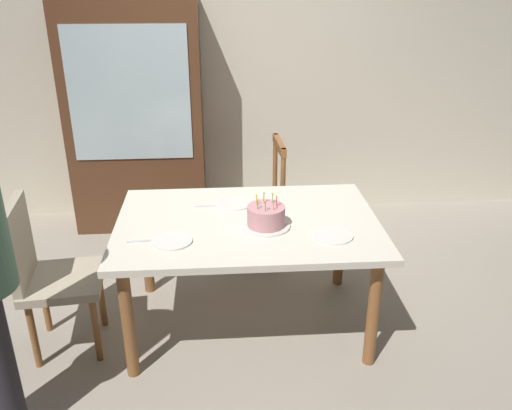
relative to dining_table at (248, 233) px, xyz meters
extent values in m
plane|color=#9E9384|center=(0.00, 0.00, -0.65)|extent=(6.40, 6.40, 0.00)
cube|color=beige|center=(0.00, 1.85, 0.65)|extent=(6.40, 0.10, 2.60)
cube|color=silver|center=(0.00, 0.00, 0.06)|extent=(1.55, 1.06, 0.04)
cylinder|color=brown|center=(-0.67, -0.43, -0.30)|extent=(0.07, 0.07, 0.69)
cylinder|color=brown|center=(0.67, -0.43, -0.30)|extent=(0.07, 0.07, 0.69)
cylinder|color=brown|center=(-0.67, 0.43, -0.30)|extent=(0.07, 0.07, 0.69)
cylinder|color=brown|center=(0.67, 0.43, -0.30)|extent=(0.07, 0.07, 0.69)
cylinder|color=silver|center=(0.10, -0.09, 0.09)|extent=(0.28, 0.28, 0.01)
cylinder|color=#D18C93|center=(0.10, -0.09, 0.15)|extent=(0.22, 0.22, 0.12)
cylinder|color=#E54C4C|center=(0.16, -0.09, 0.24)|extent=(0.01, 0.01, 0.05)
sphere|color=#FFC64C|center=(0.16, -0.09, 0.27)|extent=(0.01, 0.01, 0.01)
cylinder|color=#66CC72|center=(0.14, -0.04, 0.24)|extent=(0.01, 0.01, 0.05)
sphere|color=#FFC64C|center=(0.14, -0.04, 0.27)|extent=(0.01, 0.01, 0.01)
cylinder|color=#F2994C|center=(0.09, -0.03, 0.24)|extent=(0.01, 0.01, 0.05)
sphere|color=#FFC64C|center=(0.09, -0.03, 0.27)|extent=(0.01, 0.01, 0.01)
cylinder|color=yellow|center=(0.05, -0.06, 0.24)|extent=(0.01, 0.01, 0.05)
sphere|color=#FFC64C|center=(0.05, -0.06, 0.27)|extent=(0.01, 0.01, 0.01)
cylinder|color=#66CC72|center=(0.05, -0.12, 0.24)|extent=(0.01, 0.01, 0.05)
sphere|color=#FFC64C|center=(0.05, -0.12, 0.27)|extent=(0.01, 0.01, 0.01)
cylinder|color=#66CC72|center=(0.09, -0.15, 0.24)|extent=(0.01, 0.01, 0.05)
sphere|color=#FFC64C|center=(0.09, -0.15, 0.27)|extent=(0.01, 0.01, 0.01)
cylinder|color=yellow|center=(0.14, -0.14, 0.24)|extent=(0.01, 0.01, 0.05)
sphere|color=#FFC64C|center=(0.14, -0.14, 0.27)|extent=(0.01, 0.01, 0.01)
cylinder|color=white|center=(-0.43, -0.24, 0.09)|extent=(0.22, 0.22, 0.01)
cylinder|color=white|center=(-0.08, 0.24, 0.09)|extent=(0.22, 0.22, 0.01)
cylinder|color=white|center=(0.46, -0.24, 0.09)|extent=(0.22, 0.22, 0.01)
cube|color=silver|center=(-0.59, -0.22, 0.09)|extent=(0.18, 0.03, 0.01)
cube|color=silver|center=(-0.24, 0.22, 0.09)|extent=(0.18, 0.02, 0.01)
cube|color=brown|center=(0.08, 0.85, -0.20)|extent=(0.46, 0.46, 0.05)
cylinder|color=brown|center=(-0.10, 1.01, -0.44)|extent=(0.04, 0.04, 0.42)
cylinder|color=brown|center=(-0.08, 0.67, -0.44)|extent=(0.04, 0.04, 0.42)
cylinder|color=brown|center=(0.24, 1.03, -0.44)|extent=(0.04, 0.04, 0.42)
cylinder|color=brown|center=(0.26, 0.69, -0.44)|extent=(0.04, 0.04, 0.42)
cylinder|color=brown|center=(0.27, 1.04, 0.05)|extent=(0.04, 0.04, 0.50)
cylinder|color=brown|center=(0.29, 0.68, 0.05)|extent=(0.04, 0.04, 0.50)
cube|color=brown|center=(0.28, 0.86, 0.27)|extent=(0.06, 0.40, 0.06)
cube|color=tan|center=(-1.07, -0.14, -0.20)|extent=(0.48, 0.48, 0.05)
cylinder|color=brown|center=(-0.89, -0.29, -0.44)|extent=(0.04, 0.04, 0.42)
cylinder|color=brown|center=(-0.92, 0.05, -0.44)|extent=(0.04, 0.04, 0.42)
cylinder|color=brown|center=(-1.23, -0.32, -0.44)|extent=(0.04, 0.04, 0.42)
cylinder|color=brown|center=(-1.26, 0.01, -0.44)|extent=(0.04, 0.04, 0.42)
cube|color=tan|center=(-1.27, -0.16, 0.05)|extent=(0.09, 0.40, 0.50)
cylinder|color=#262328|center=(-1.19, -0.83, -0.24)|extent=(0.14, 0.14, 0.82)
cube|color=#56331E|center=(-0.84, 1.56, 0.30)|extent=(1.10, 0.44, 1.90)
cube|color=silver|center=(-0.84, 1.34, 0.55)|extent=(0.94, 0.01, 1.04)
camera|label=1|loc=(-0.16, -2.85, 1.46)|focal=37.55mm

